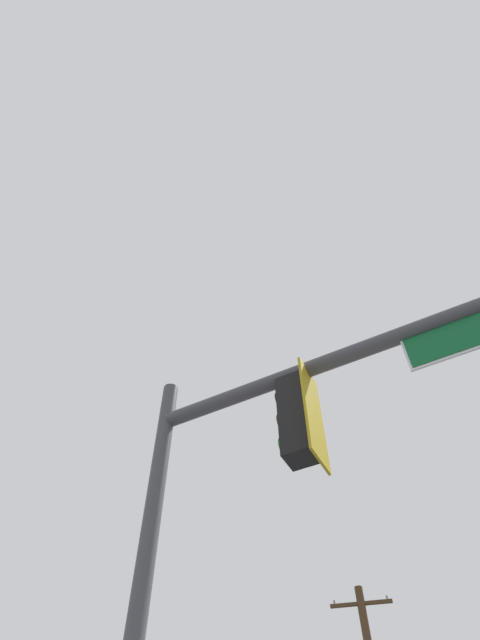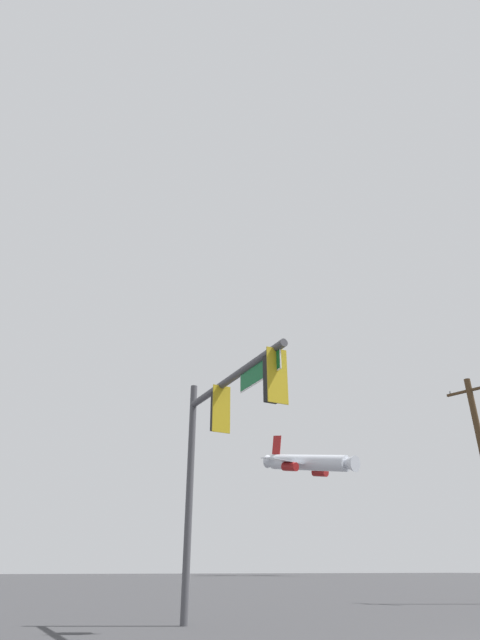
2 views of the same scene
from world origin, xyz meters
The scene contains 1 object.
signal_pole_near centered at (-5.72, -5.12, 4.75)m, with size 5.42×0.64×6.47m.
Camera 1 is at (-4.33, -9.24, 1.55)m, focal length 28.00 mm.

